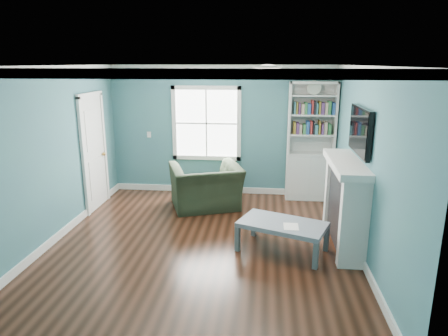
# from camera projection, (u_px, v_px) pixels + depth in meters

# --- Properties ---
(floor) EXTENTS (5.00, 5.00, 0.00)m
(floor) POSITION_uv_depth(u_px,v_px,m) (203.00, 244.00, 6.00)
(floor) COLOR black
(floor) RESTS_ON ground
(room_walls) EXTENTS (5.00, 5.00, 5.00)m
(room_walls) POSITION_uv_depth(u_px,v_px,m) (201.00, 141.00, 5.59)
(room_walls) COLOR #3E6D7F
(room_walls) RESTS_ON ground
(trim) EXTENTS (4.50, 5.00, 2.60)m
(trim) POSITION_uv_depth(u_px,v_px,m) (202.00, 164.00, 5.68)
(trim) COLOR white
(trim) RESTS_ON ground
(window) EXTENTS (1.40, 0.06, 1.50)m
(window) POSITION_uv_depth(u_px,v_px,m) (206.00, 123.00, 8.05)
(window) COLOR white
(window) RESTS_ON room_walls
(bookshelf) EXTENTS (0.90, 0.35, 2.31)m
(bookshelf) POSITION_uv_depth(u_px,v_px,m) (310.00, 153.00, 7.79)
(bookshelf) COLOR silver
(bookshelf) RESTS_ON ground
(fireplace) EXTENTS (0.44, 1.58, 1.30)m
(fireplace) POSITION_uv_depth(u_px,v_px,m) (345.00, 205.00, 5.81)
(fireplace) COLOR black
(fireplace) RESTS_ON ground
(tv) EXTENTS (0.06, 1.10, 0.65)m
(tv) POSITION_uv_depth(u_px,v_px,m) (360.00, 131.00, 5.52)
(tv) COLOR black
(tv) RESTS_ON fireplace
(door) EXTENTS (0.12, 0.98, 2.17)m
(door) POSITION_uv_depth(u_px,v_px,m) (94.00, 151.00, 7.30)
(door) COLOR silver
(door) RESTS_ON ground
(ceiling_fixture) EXTENTS (0.38, 0.38, 0.15)m
(ceiling_fixture) POSITION_uv_depth(u_px,v_px,m) (268.00, 70.00, 5.35)
(ceiling_fixture) COLOR white
(ceiling_fixture) RESTS_ON room_walls
(light_switch) EXTENTS (0.08, 0.01, 0.12)m
(light_switch) POSITION_uv_depth(u_px,v_px,m) (149.00, 135.00, 8.23)
(light_switch) COLOR white
(light_switch) RESTS_ON room_walls
(recliner) EXTENTS (1.45, 1.19, 1.09)m
(recliner) POSITION_uv_depth(u_px,v_px,m) (206.00, 180.00, 7.38)
(recliner) COLOR black
(recliner) RESTS_ON ground
(coffee_table) EXTENTS (1.36, 1.05, 0.44)m
(coffee_table) POSITION_uv_depth(u_px,v_px,m) (282.00, 226.00, 5.69)
(coffee_table) COLOR #4F5A5F
(coffee_table) RESTS_ON ground
(paper_sheet) EXTENTS (0.21, 0.26, 0.00)m
(paper_sheet) POSITION_uv_depth(u_px,v_px,m) (291.00, 227.00, 5.53)
(paper_sheet) COLOR white
(paper_sheet) RESTS_ON coffee_table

